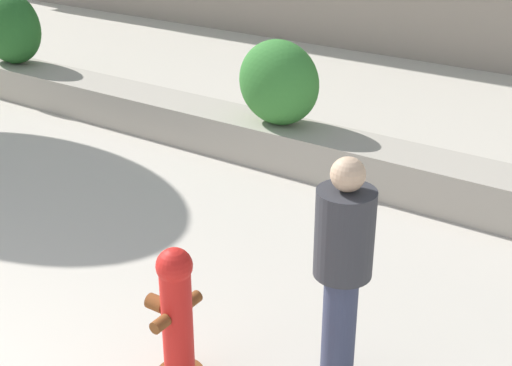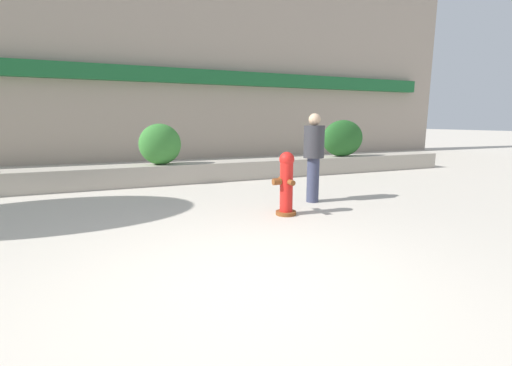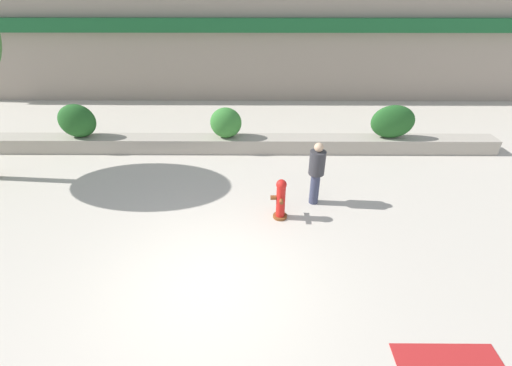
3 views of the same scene
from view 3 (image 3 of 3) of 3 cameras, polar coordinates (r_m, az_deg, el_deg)
ground_plane at (r=7.04m, az=-7.94°, el=-16.41°), size 120.00×120.00×0.00m
building_facade at (r=16.73m, az=-3.31°, el=27.17°), size 30.00×1.36×8.00m
planter_wall_low at (r=11.80m, az=-4.39°, el=6.52°), size 18.00×0.70×0.50m
hedge_bush_0 at (r=12.91m, az=-27.67°, el=9.15°), size 1.23×0.68×1.13m
hedge_bush_1 at (r=11.51m, az=-5.04°, el=9.97°), size 1.04×0.70×1.02m
hedge_bush_2 at (r=12.27m, az=21.83°, el=9.45°), size 1.44×0.57×1.12m
fire_hydrant at (r=8.30m, az=4.12°, el=-2.64°), size 0.43×0.47×1.08m
pedestrian at (r=8.74m, az=10.05°, el=2.16°), size 0.55×0.55×1.73m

